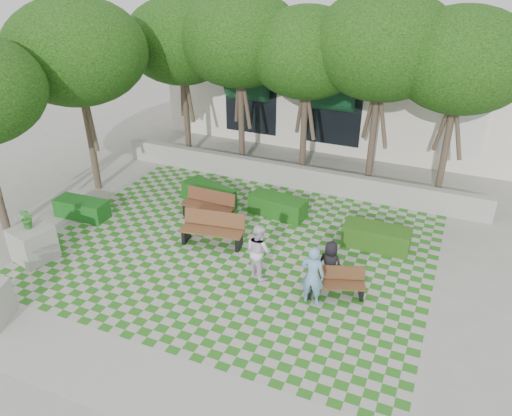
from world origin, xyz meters
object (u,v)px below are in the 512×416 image
at_px(bench_west, 209,205).
at_px(person_dark, 330,264).
at_px(hedge_east, 376,237).
at_px(planter_back, 33,242).
at_px(hedge_midright, 278,206).
at_px(hedge_midleft, 209,195).
at_px(hedge_west, 82,208).
at_px(bench_east, 335,283).
at_px(person_white, 259,251).
at_px(bench_mid, 213,229).
at_px(person_blue, 313,275).

height_order(bench_west, person_dark, person_dark).
relative_size(hedge_east, person_dark, 1.45).
height_order(hedge_east, planter_back, planter_back).
bearing_deg(hedge_midright, hedge_midleft, -175.62).
relative_size(hedge_midright, hedge_midleft, 0.96).
relative_size(bench_west, hedge_east, 0.90).
bearing_deg(hedge_west, hedge_midright, 24.36).
distance_m(bench_east, bench_west, 5.88).
bearing_deg(bench_west, hedge_midright, 28.23).
height_order(hedge_east, hedge_midleft, hedge_midleft).
bearing_deg(bench_west, person_white, -39.05).
bearing_deg(bench_mid, person_dark, -18.71).
distance_m(bench_mid, person_white, 2.31).
relative_size(bench_west, person_dark, 1.32).
bearing_deg(person_blue, hedge_midright, -59.52).
bearing_deg(hedge_east, hedge_midleft, 175.07).
xyz_separation_m(hedge_west, person_blue, (8.95, -1.37, 0.55)).
bearing_deg(person_dark, person_blue, 81.85).
xyz_separation_m(bench_east, hedge_midleft, (-5.78, 3.47, -0.03)).
distance_m(bench_west, hedge_west, 4.52).
bearing_deg(bench_east, hedge_midright, 110.96).
height_order(planter_back, person_blue, planter_back).
height_order(hedge_west, planter_back, planter_back).
xyz_separation_m(bench_east, bench_mid, (-4.35, 1.07, 0.11)).
xyz_separation_m(person_dark, person_white, (-2.04, -0.32, 0.12)).
relative_size(hedge_midright, person_dark, 1.41).
distance_m(person_dark, person_white, 2.06).
bearing_deg(bench_east, bench_west, 134.89).
relative_size(hedge_midright, person_white, 1.21).
xyz_separation_m(bench_east, hedge_west, (-9.46, 0.80, -0.07)).
bearing_deg(hedge_east, bench_mid, -159.28).
xyz_separation_m(bench_mid, bench_west, (-0.94, 1.49, -0.04)).
distance_m(hedge_east, person_dark, 2.73).
bearing_deg(hedge_midright, bench_west, -152.96).
height_order(bench_mid, hedge_west, bench_mid).
bearing_deg(person_dark, hedge_midleft, -23.53).
xyz_separation_m(hedge_midleft, person_white, (3.47, -3.44, 0.47)).
relative_size(hedge_midright, hedge_west, 1.07).
bearing_deg(bench_east, person_white, 159.86).
xyz_separation_m(hedge_east, hedge_midleft, (-6.34, 0.55, 0.01)).
distance_m(bench_west, person_dark, 5.49).
relative_size(bench_east, bench_west, 0.89).
relative_size(person_dark, person_white, 0.86).
height_order(bench_east, planter_back, planter_back).
height_order(hedge_east, person_blue, person_blue).
xyz_separation_m(bench_mid, planter_back, (-4.64, -2.96, 0.08)).
bearing_deg(hedge_east, hedge_midright, 168.43).
distance_m(bench_east, person_dark, 0.54).
distance_m(hedge_west, planter_back, 2.75).
relative_size(bench_mid, hedge_west, 1.11).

